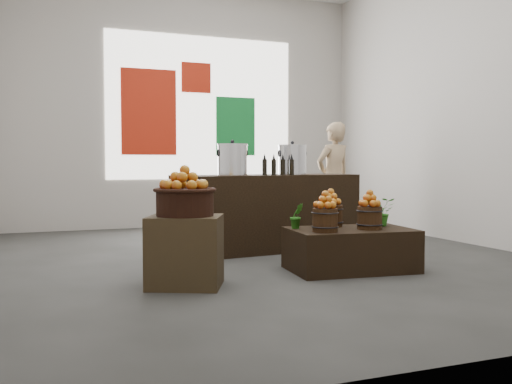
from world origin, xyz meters
name	(u,v)px	position (x,y,z in m)	size (l,w,h in m)	color
ground	(262,258)	(0.00, 0.00, 0.00)	(7.00, 7.00, 0.00)	#393836
back_wall	(184,107)	(0.00, 3.50, 2.00)	(6.00, 0.04, 4.00)	#AFA9A2
back_opening	(202,108)	(0.30, 3.48, 2.00)	(3.20, 0.02, 2.40)	white
deco_red_left	(149,112)	(-0.60, 3.47, 1.90)	(0.90, 0.04, 1.40)	#B3210D
deco_green_right	(236,126)	(0.90, 3.47, 1.70)	(0.70, 0.04, 1.00)	#11732D
deco_red_upper	(196,78)	(0.20, 3.47, 2.50)	(0.50, 0.04, 0.50)	#B3210D
crate	(185,251)	(-1.16, -1.10, 0.31)	(0.62, 0.51, 0.62)	#463620
wicker_basket	(185,203)	(-1.16, -1.10, 0.73)	(0.49, 0.49, 0.22)	black
apples_in_basket	(185,178)	(-1.16, -1.10, 0.94)	(0.39, 0.39, 0.21)	#99040A
display_table	(351,250)	(0.56, -0.98, 0.21)	(1.21, 0.74, 0.42)	black
apple_bucket_front_left	(325,220)	(0.20, -1.11, 0.53)	(0.24, 0.24, 0.22)	#38210F
apples_in_bucket_front_left	(325,200)	(0.20, -1.11, 0.72)	(0.18, 0.18, 0.16)	#99040A
apple_bucket_front_right	(370,218)	(0.71, -1.09, 0.53)	(0.24, 0.24, 0.22)	#38210F
apples_in_bucket_front_right	(370,198)	(0.71, -1.09, 0.72)	(0.18, 0.18, 0.16)	#99040A
apple_bucket_rear	(331,216)	(0.47, -0.74, 0.53)	(0.24, 0.24, 0.22)	#38210F
apples_in_bucket_rear	(331,197)	(0.47, -0.74, 0.72)	(0.18, 0.18, 0.16)	#99040A
herb_garnish_right	(381,212)	(0.99, -0.88, 0.57)	(0.26, 0.23, 0.29)	#236A16
herb_garnish_left	(297,216)	(0.07, -0.77, 0.55)	(0.14, 0.11, 0.25)	#236A16
counter	(267,213)	(0.28, 0.53, 0.46)	(2.27, 0.72, 0.93)	black
stock_pot_left	(232,160)	(-0.18, 0.48, 1.10)	(0.35, 0.35, 0.35)	silver
stock_pot_center	(292,160)	(0.64, 0.57, 1.10)	(0.35, 0.35, 0.35)	silver
oil_cruets	(276,164)	(0.31, 0.31, 1.06)	(0.33, 0.06, 0.26)	black
shopper	(333,178)	(1.83, 1.67, 0.84)	(0.61, 0.40, 1.68)	tan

